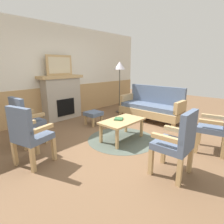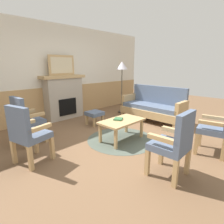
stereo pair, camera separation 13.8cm
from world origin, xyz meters
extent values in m
plane|color=brown|center=(0.00, 0.00, 0.00)|extent=(14.00, 14.00, 0.00)
cube|color=silver|center=(0.00, 2.60, 1.35)|extent=(7.20, 0.12, 2.70)
cube|color=tan|center=(0.00, 2.53, 0.47)|extent=(7.20, 0.02, 0.95)
cube|color=#A39989|center=(0.00, 2.35, 0.60)|extent=(1.10, 0.36, 1.20)
cube|color=black|center=(0.00, 2.16, 0.38)|extent=(0.56, 0.02, 0.48)
cube|color=tan|center=(0.00, 2.35, 1.24)|extent=(1.30, 0.44, 0.08)
cube|color=tan|center=(0.00, 2.35, 1.56)|extent=(0.80, 0.03, 0.56)
cube|color=beige|center=(0.00, 2.33, 1.56)|extent=(0.68, 0.01, 0.44)
cube|color=tan|center=(1.29, 1.14, 0.08)|extent=(0.08, 0.08, 0.16)
cube|color=tan|center=(1.29, -0.54, 0.08)|extent=(0.08, 0.08, 0.16)
cube|color=tan|center=(1.89, 1.14, 0.08)|extent=(0.08, 0.08, 0.16)
cube|color=tan|center=(1.89, -0.54, 0.08)|extent=(0.08, 0.08, 0.16)
cube|color=tan|center=(1.59, 0.30, 0.26)|extent=(0.70, 1.80, 0.20)
cube|color=slate|center=(1.59, 0.30, 0.42)|extent=(0.60, 1.70, 0.12)
cube|color=slate|center=(1.89, 0.30, 0.73)|extent=(0.10, 1.70, 0.50)
cube|color=tan|center=(1.59, 1.15, 0.53)|extent=(0.60, 0.10, 0.30)
cube|color=tan|center=(1.59, -0.55, 0.53)|extent=(0.60, 0.10, 0.30)
cube|color=tan|center=(-0.46, -0.20, 0.20)|extent=(0.05, 0.05, 0.40)
cube|color=tan|center=(0.38, -0.20, 0.20)|extent=(0.05, 0.05, 0.40)
cube|color=tan|center=(-0.46, 0.24, 0.20)|extent=(0.05, 0.05, 0.40)
cube|color=tan|center=(0.38, 0.24, 0.20)|extent=(0.05, 0.05, 0.40)
cube|color=tan|center=(-0.04, 0.02, 0.42)|extent=(0.96, 0.56, 0.04)
cylinder|color=#4C564C|center=(-0.04, 0.02, 0.00)|extent=(1.48, 1.48, 0.01)
cube|color=#33663D|center=(-0.07, 0.10, 0.46)|extent=(0.25, 0.24, 0.03)
cube|color=tan|center=(0.08, 1.08, 0.13)|extent=(0.05, 0.05, 0.26)
cube|color=tan|center=(0.38, 1.08, 0.13)|extent=(0.05, 0.05, 0.26)
cube|color=tan|center=(0.08, 1.38, 0.13)|extent=(0.05, 0.05, 0.26)
cube|color=tan|center=(0.38, 1.38, 0.13)|extent=(0.05, 0.05, 0.26)
cube|color=slate|center=(0.23, 1.23, 0.31)|extent=(0.40, 0.40, 0.10)
cube|color=tan|center=(-1.59, 0.73, 0.20)|extent=(0.07, 0.07, 0.40)
cube|color=tan|center=(-1.49, 0.32, 0.20)|extent=(0.07, 0.07, 0.40)
cube|color=tan|center=(-2.00, 0.63, 0.20)|extent=(0.07, 0.07, 0.40)
cube|color=tan|center=(-1.90, 0.22, 0.20)|extent=(0.07, 0.07, 0.40)
cube|color=slate|center=(-1.74, 0.47, 0.45)|extent=(0.58, 0.58, 0.10)
cube|color=slate|center=(-1.94, 0.43, 0.74)|extent=(0.19, 0.49, 0.48)
cube|color=tan|center=(-1.79, 0.67, 0.62)|extent=(0.44, 0.17, 0.06)
cube|color=tan|center=(-1.69, 0.28, 0.62)|extent=(0.44, 0.17, 0.06)
cube|color=tan|center=(-1.26, 1.49, 0.20)|extent=(0.06, 0.06, 0.40)
cube|color=tan|center=(-1.24, 1.07, 0.20)|extent=(0.06, 0.06, 0.40)
cube|color=tan|center=(-1.68, 1.46, 0.20)|extent=(0.06, 0.06, 0.40)
cube|color=tan|center=(-1.66, 1.04, 0.20)|extent=(0.06, 0.06, 0.40)
cube|color=slate|center=(-1.46, 1.27, 0.45)|extent=(0.50, 0.50, 0.10)
cube|color=slate|center=(-1.66, 1.25, 0.74)|extent=(0.10, 0.48, 0.48)
cube|color=tan|center=(-1.47, 1.47, 0.62)|extent=(0.44, 0.09, 0.06)
cube|color=tan|center=(-1.45, 1.06, 0.62)|extent=(0.44, 0.09, 0.06)
cube|color=tan|center=(0.40, -1.37, 0.20)|extent=(0.07, 0.07, 0.40)
cube|color=tan|center=(0.81, -1.30, 0.20)|extent=(0.07, 0.07, 0.40)
cube|color=tan|center=(0.47, -1.79, 0.20)|extent=(0.07, 0.07, 0.40)
cube|color=tan|center=(0.89, -1.71, 0.20)|extent=(0.07, 0.07, 0.40)
cube|color=slate|center=(0.64, -1.54, 0.45)|extent=(0.56, 0.56, 0.10)
cube|color=tan|center=(0.44, -1.58, 0.62)|extent=(0.15, 0.45, 0.06)
cube|color=tan|center=(0.84, -1.50, 0.62)|extent=(0.15, 0.45, 0.06)
cube|color=tan|center=(-0.76, -1.10, 0.20)|extent=(0.06, 0.06, 0.40)
cube|color=tan|center=(-0.34, -1.09, 0.20)|extent=(0.06, 0.06, 0.40)
cube|color=tan|center=(-0.74, -1.52, 0.20)|extent=(0.06, 0.06, 0.40)
cube|color=tan|center=(-0.32, -1.51, 0.20)|extent=(0.06, 0.06, 0.40)
cube|color=slate|center=(-0.54, -1.31, 0.45)|extent=(0.49, 0.49, 0.10)
cube|color=slate|center=(-0.53, -1.51, 0.74)|extent=(0.48, 0.09, 0.48)
cube|color=tan|center=(-0.74, -1.31, 0.62)|extent=(0.08, 0.44, 0.06)
cube|color=tan|center=(-0.33, -1.30, 0.62)|extent=(0.08, 0.44, 0.06)
cylinder|color=#332D28|center=(1.73, 1.58, 0.01)|extent=(0.24, 0.24, 0.03)
cylinder|color=#4C473D|center=(1.73, 1.58, 0.73)|extent=(0.03, 0.03, 1.40)
cone|color=silver|center=(1.73, 1.58, 1.55)|extent=(0.36, 0.36, 0.25)
camera|label=1|loc=(-2.90, -2.28, 1.57)|focal=29.06mm
camera|label=2|loc=(-2.80, -2.38, 1.57)|focal=29.06mm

